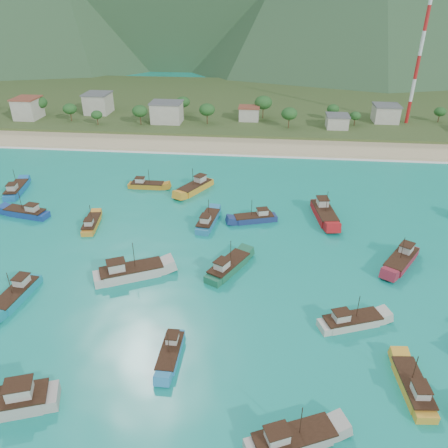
# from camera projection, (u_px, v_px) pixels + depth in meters

# --- Properties ---
(ground) EXTENTS (600.00, 600.00, 0.00)m
(ground) POSITION_uv_depth(u_px,v_px,m) (243.00, 289.00, 76.33)
(ground) COLOR #0C8B75
(ground) RESTS_ON ground
(beach) EXTENTS (400.00, 18.00, 1.20)m
(beach) POSITION_uv_depth(u_px,v_px,m) (258.00, 146.00, 145.45)
(beach) COLOR beige
(beach) RESTS_ON ground
(land) EXTENTS (400.00, 110.00, 2.40)m
(land) POSITION_uv_depth(u_px,v_px,m) (263.00, 104.00, 198.82)
(land) COLOR #385123
(land) RESTS_ON ground
(surf_line) EXTENTS (400.00, 2.50, 0.08)m
(surf_line) POSITION_uv_depth(u_px,v_px,m) (257.00, 156.00, 137.14)
(surf_line) COLOR white
(surf_line) RESTS_ON ground
(village) EXTENTS (207.73, 26.87, 7.54)m
(village) POSITION_uv_depth(u_px,v_px,m) (259.00, 114.00, 164.26)
(village) COLOR beige
(village) RESTS_ON ground
(vegetation) EXTENTS (276.69, 25.79, 8.92)m
(vegetation) POSITION_uv_depth(u_px,v_px,m) (229.00, 112.00, 164.73)
(vegetation) COLOR #235623
(vegetation) RESTS_ON ground
(radio_tower) EXTENTS (1.20, 1.20, 47.93)m
(radio_tower) POSITION_uv_depth(u_px,v_px,m) (420.00, 55.00, 153.66)
(radio_tower) COLOR red
(radio_tower) RESTS_ON ground
(boat_0) EXTENTS (3.70, 9.99, 5.78)m
(boat_0) POSITION_uv_depth(u_px,v_px,m) (413.00, 387.00, 56.69)
(boat_0) COLOR gold
(boat_0) RESTS_ON ground
(boat_3) EXTENTS (13.54, 7.87, 7.68)m
(boat_3) POSITION_uv_depth(u_px,v_px,m) (2.00, 404.00, 53.97)
(boat_3) COLOR #AEA59C
(boat_3) RESTS_ON ground
(boat_6) EXTENTS (12.95, 8.84, 7.44)m
(boat_6) POSITION_uv_depth(u_px,v_px,m) (130.00, 273.00, 79.12)
(boat_6) COLOR beige
(boat_6) RESTS_ON ground
(boat_8) EXTENTS (8.93, 11.27, 6.66)m
(boat_8) POSITION_uv_depth(u_px,v_px,m) (401.00, 260.00, 82.89)
(boat_8) COLOR maroon
(boat_8) RESTS_ON ground
(boat_10) EXTENTS (4.17, 10.84, 6.25)m
(boat_10) POSITION_uv_depth(u_px,v_px,m) (17.00, 295.00, 73.68)
(boat_10) COLOR teal
(boat_10) RESTS_ON ground
(boat_11) EXTENTS (4.41, 10.67, 6.12)m
(boat_11) POSITION_uv_depth(u_px,v_px,m) (208.00, 221.00, 96.98)
(boat_11) COLOR teal
(boat_11) RESTS_ON ground
(boat_15) EXTENTS (5.55, 12.91, 7.38)m
(boat_15) POSITION_uv_depth(u_px,v_px,m) (324.00, 214.00, 99.80)
(boat_15) COLOR red
(boat_15) RESTS_ON ground
(boat_16) EXTENTS (8.56, 11.83, 6.86)m
(boat_16) POSITION_uv_depth(u_px,v_px,m) (195.00, 188.00, 113.16)
(boat_16) COLOR orange
(boat_16) RESTS_ON ground
(boat_17) EXTENTS (3.92, 9.27, 5.31)m
(boat_17) POSITION_uv_depth(u_px,v_px,m) (92.00, 224.00, 96.13)
(boat_17) COLOR orange
(boat_17) RESTS_ON ground
(boat_18) EXTENTS (10.22, 5.72, 5.79)m
(boat_18) POSITION_uv_depth(u_px,v_px,m) (255.00, 219.00, 98.31)
(boat_18) COLOR navy
(boat_18) RESTS_ON ground
(boat_19) EXTENTS (9.45, 2.80, 5.58)m
(boat_19) POSITION_uv_depth(u_px,v_px,m) (147.00, 186.00, 114.90)
(boat_19) COLOR #C07A1E
(boat_19) RESTS_ON ground
(boat_23) EXTENTS (8.03, 11.21, 6.49)m
(boat_23) POSITION_uv_depth(u_px,v_px,m) (228.00, 267.00, 80.90)
(boat_23) COLOR #1B6344
(boat_23) RESTS_ON ground
(boat_26) EXTENTS (10.51, 6.29, 5.97)m
(boat_26) POSITION_uv_depth(u_px,v_px,m) (351.00, 322.00, 67.80)
(boat_26) COLOR beige
(boat_26) RESTS_ON ground
(boat_28) EXTENTS (11.05, 5.08, 6.29)m
(boat_28) POSITION_uv_depth(u_px,v_px,m) (26.00, 213.00, 100.55)
(boat_28) COLOR navy
(boat_28) RESTS_ON ground
(boat_29) EXTENTS (5.07, 11.32, 6.46)m
(boat_29) POSITION_uv_depth(u_px,v_px,m) (16.00, 190.00, 112.03)
(boat_29) COLOR #1965AD
(boat_29) RESTS_ON ground
(boat_30) EXTENTS (2.62, 8.71, 5.14)m
(boat_30) POSITION_uv_depth(u_px,v_px,m) (171.00, 353.00, 62.19)
(boat_30) COLOR #2D83BB
(boat_30) RESTS_ON ground
(boat_31) EXTENTS (11.11, 7.16, 6.34)m
(boat_31) POSITION_uv_depth(u_px,v_px,m) (292.00, 440.00, 49.96)
(boat_31) COLOR #AEA99E
(boat_31) RESTS_ON ground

